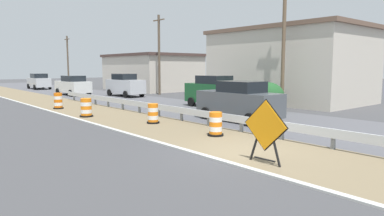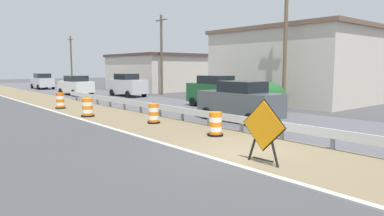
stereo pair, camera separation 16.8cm
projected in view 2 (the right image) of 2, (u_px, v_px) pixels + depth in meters
The scene contains 21 objects.
ground_plane at pixel (243, 153), 11.19m from camera, with size 160.00×160.00×0.00m, color #3D3D3F.
median_dirt_strip at pixel (259, 149), 11.72m from camera, with size 4.06×120.00×0.01m, color #706047.
far_lane_asphalt at pixel (341, 130), 15.29m from camera, with size 7.18×120.00×0.00m, color #4C4C51.
curb_near_edge at pixel (214, 160), 10.37m from camera, with size 0.20×120.00×0.11m, color #ADADA8.
guardrail_median at pixel (281, 127), 13.13m from camera, with size 0.18×43.18×0.71m.
warning_sign_diamond at pixel (263, 128), 9.83m from camera, with size 0.09×1.52×1.89m.
traffic_barrel_nearest at pixel (215, 125), 13.95m from camera, with size 0.65×0.65×0.97m.
traffic_barrel_close at pixel (154, 114), 17.08m from camera, with size 0.63×0.63×0.98m.
traffic_barrel_mid at pixel (88, 108), 19.38m from camera, with size 0.74×0.74×1.03m.
traffic_barrel_far at pixel (60, 101), 23.12m from camera, with size 0.66×0.66×1.07m.
car_lead_near_lane at pixel (240, 101), 17.69m from camera, with size 1.98×4.65×2.06m.
car_trailing_near_lane at pixel (127, 85), 32.88m from camera, with size 2.06×4.53×2.15m.
car_lead_far_lane at pixel (42, 81), 44.01m from camera, with size 2.10×4.53×1.97m.
car_mid_far_lane at pixel (217, 92), 23.76m from camera, with size 2.04×4.71×2.20m.
car_trailing_far_lane at pixel (76, 85), 34.40m from camera, with size 2.17×4.83×1.94m.
roadside_shop_near at pixel (291, 65), 27.64m from camera, with size 8.01×11.77×5.80m.
roadside_shop_far at pixel (155, 72), 42.25m from camera, with size 8.15×11.24×4.32m.
utility_pole_near at pixel (285, 38), 22.34m from camera, with size 0.24×1.80×9.03m.
utility_pole_mid at pixel (161, 54), 34.50m from camera, with size 0.24×1.80×7.90m.
utility_pole_far at pixel (71, 60), 53.13m from camera, with size 0.24×1.80×7.50m.
bush_roadside at pixel (269, 97), 21.46m from camera, with size 2.05×2.05×1.84m, color #1E4C23.
Camera 2 is at (-8.26, -7.36, 2.77)m, focal length 32.29 mm.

